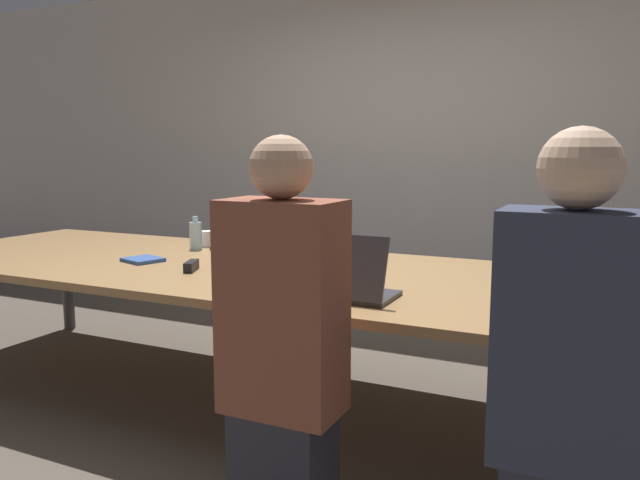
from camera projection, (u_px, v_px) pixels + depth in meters
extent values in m
plane|color=brown|center=(289.00, 404.00, 3.31)|extent=(24.00, 24.00, 0.00)
cube|color=#BCB7B2|center=(412.00, 142.00, 4.98)|extent=(12.00, 0.06, 2.80)
cube|color=#9E7547|center=(289.00, 274.00, 3.21)|extent=(4.72, 1.44, 0.04)
cylinder|color=#4C4C51|center=(67.00, 284.00, 4.67)|extent=(0.08, 0.08, 0.69)
cube|color=#333338|center=(243.00, 248.00, 3.85)|extent=(0.34, 0.22, 0.02)
cube|color=#333338|center=(250.00, 227.00, 3.92)|extent=(0.34, 0.08, 0.22)
cube|color=black|center=(249.00, 228.00, 3.91)|extent=(0.34, 0.08, 0.21)
cylinder|color=white|center=(207.00, 239.00, 3.99)|extent=(0.09, 0.09, 0.10)
cylinder|color=#ADD1E0|center=(196.00, 236.00, 3.86)|extent=(0.08, 0.08, 0.17)
cylinder|color=#ADD1E0|center=(195.00, 219.00, 3.85)|extent=(0.03, 0.03, 0.04)
cube|color=#333338|center=(584.00, 327.00, 2.13)|extent=(0.34, 0.21, 0.02)
cube|color=#333338|center=(585.00, 301.00, 2.03)|extent=(0.35, 0.04, 0.21)
cube|color=black|center=(585.00, 300.00, 2.04)|extent=(0.34, 0.04, 0.21)
cube|color=#33384C|center=(570.00, 340.00, 1.73)|extent=(0.40, 0.24, 0.73)
sphere|color=beige|center=(580.00, 168.00, 1.66)|extent=(0.23, 0.23, 0.23)
cube|color=#333338|center=(357.00, 295.00, 2.60)|extent=(0.31, 0.26, 0.02)
cube|color=#333338|center=(348.00, 267.00, 2.49)|extent=(0.32, 0.09, 0.25)
cube|color=#0F1933|center=(349.00, 268.00, 2.50)|extent=(0.31, 0.09, 0.25)
cube|color=#2D2D38|center=(284.00, 471.00, 2.17)|extent=(0.32, 0.24, 0.45)
cube|color=brown|center=(282.00, 308.00, 2.09)|extent=(0.40, 0.24, 0.73)
sphere|color=tan|center=(281.00, 167.00, 2.02)|extent=(0.21, 0.21, 0.21)
cube|color=black|center=(191.00, 266.00, 3.18)|extent=(0.10, 0.16, 0.05)
cube|color=#2D4C8C|center=(143.00, 260.00, 3.44)|extent=(0.24, 0.23, 0.02)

